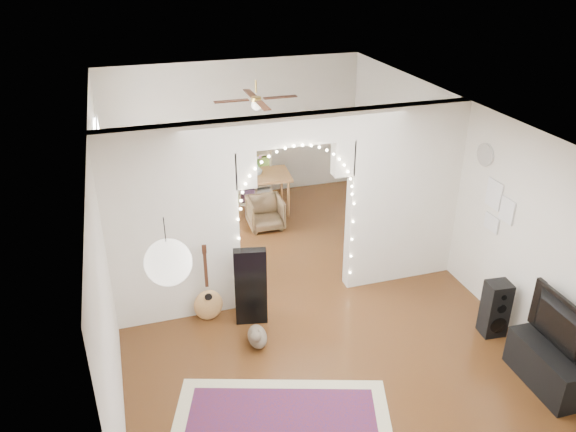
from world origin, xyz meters
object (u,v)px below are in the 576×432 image
object	(u,v)px
media_console	(546,367)
dining_chair_left	(217,259)
dining_table	(258,178)
dining_chair_right	(265,213)
floor_speaker	(495,309)
acoustic_guitar	(207,293)
bookcase	(238,171)

from	to	relation	value
media_console	dining_chair_left	world-z (taller)	dining_chair_left
dining_table	dining_chair_right	size ratio (longest dim) A/B	2.03
media_console	dining_chair_right	world-z (taller)	dining_chair_right
media_console	dining_chair_left	bearing A→B (deg)	133.46
floor_speaker	dining_table	distance (m)	4.93
floor_speaker	dining_chair_left	size ratio (longest dim) A/B	1.40
dining_chair_left	acoustic_guitar	bearing A→B (deg)	-93.15
floor_speaker	dining_chair_right	world-z (taller)	floor_speaker
floor_speaker	dining_table	world-z (taller)	floor_speaker
media_console	dining_chair_right	bearing A→B (deg)	114.72
acoustic_guitar	media_console	bearing A→B (deg)	-28.46
dining_table	dining_chair_left	world-z (taller)	dining_table
bookcase	acoustic_guitar	bearing A→B (deg)	-97.25
acoustic_guitar	media_console	size ratio (longest dim) A/B	0.99
floor_speaker	media_console	size ratio (longest dim) A/B	0.77
media_console	dining_chair_right	size ratio (longest dim) A/B	1.60
bookcase	dining_table	xyz separation A→B (m)	(0.27, -0.49, 0.01)
floor_speaker	bookcase	size ratio (longest dim) A/B	0.58
floor_speaker	bookcase	distance (m)	5.49
dining_table	dining_chair_left	distance (m)	2.31
floor_speaker	dining_chair_right	bearing A→B (deg)	123.61
acoustic_guitar	dining_chair_right	world-z (taller)	acoustic_guitar
media_console	dining_table	distance (m)	5.87
dining_table	dining_chair_right	xyz separation A→B (m)	(-0.04, -0.69, -0.40)
dining_chair_left	dining_chair_right	bearing A→B (deg)	61.94
acoustic_guitar	dining_table	size ratio (longest dim) A/B	0.78
dining_chair_left	dining_chair_right	world-z (taller)	dining_chair_right
bookcase	dining_chair_right	bearing A→B (deg)	-67.36
media_console	floor_speaker	bearing A→B (deg)	91.75
dining_chair_left	dining_chair_right	xyz separation A→B (m)	(1.12, 1.27, 0.03)
floor_speaker	dining_chair_left	distance (m)	4.06
dining_chair_right	media_console	bearing A→B (deg)	-65.05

